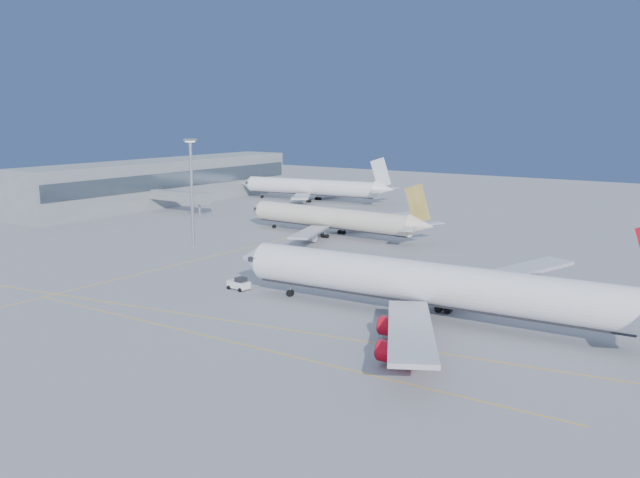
{
  "coord_description": "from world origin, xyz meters",
  "views": [
    {
      "loc": [
        65.56,
        -84.74,
        31.36
      ],
      "look_at": [
        -10.64,
        26.75,
        7.0
      ],
      "focal_mm": 40.0,
      "sensor_mm": 36.0,
      "label": 1
    }
  ],
  "objects_px": {
    "airliner_etihad": "(335,218)",
    "light_mast": "(191,183)",
    "airliner_virgin": "(436,285)",
    "airliner_third": "(314,187)",
    "pushback_tug": "(239,284)"
  },
  "relations": [
    {
      "from": "airliner_virgin",
      "to": "light_mast",
      "type": "bearing_deg",
      "value": 159.75
    },
    {
      "from": "airliner_etihad",
      "to": "airliner_third",
      "type": "distance_m",
      "value": 70.76
    },
    {
      "from": "airliner_etihad",
      "to": "light_mast",
      "type": "distance_m",
      "value": 37.43
    },
    {
      "from": "airliner_third",
      "to": "light_mast",
      "type": "xyz_separation_m",
      "value": [
        24.02,
        -84.56,
        9.87
      ]
    },
    {
      "from": "airliner_virgin",
      "to": "airliner_etihad",
      "type": "bearing_deg",
      "value": 132.48
    },
    {
      "from": "airliner_third",
      "to": "light_mast",
      "type": "bearing_deg",
      "value": -81.49
    },
    {
      "from": "airliner_virgin",
      "to": "airliner_etihad",
      "type": "relative_size",
      "value": 1.29
    },
    {
      "from": "airliner_virgin",
      "to": "light_mast",
      "type": "distance_m",
      "value": 77.86
    },
    {
      "from": "airliner_virgin",
      "to": "airliner_third",
      "type": "height_order",
      "value": "airliner_virgin"
    },
    {
      "from": "airliner_third",
      "to": "airliner_virgin",
      "type": "bearing_deg",
      "value": -55.27
    },
    {
      "from": "airliner_etihad",
      "to": "pushback_tug",
      "type": "relative_size",
      "value": 13.39
    },
    {
      "from": "airliner_etihad",
      "to": "pushback_tug",
      "type": "distance_m",
      "value": 58.03
    },
    {
      "from": "pushback_tug",
      "to": "light_mast",
      "type": "height_order",
      "value": "light_mast"
    },
    {
      "from": "airliner_etihad",
      "to": "airliner_third",
      "type": "bearing_deg",
      "value": 132.22
    },
    {
      "from": "airliner_virgin",
      "to": "airliner_third",
      "type": "relative_size",
      "value": 1.22
    }
  ]
}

